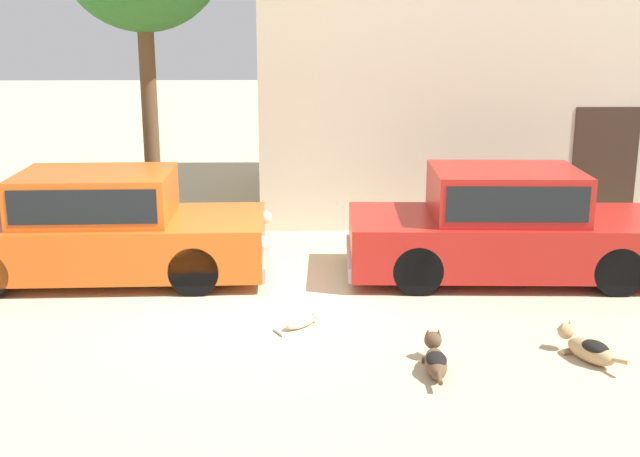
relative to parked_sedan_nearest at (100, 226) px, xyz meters
The scene contains 6 objects.
ground_plane 2.53m from the parked_sedan_nearest, 24.75° to the right, with size 80.00×80.00×0.00m, color #CCB78E.
parked_sedan_nearest is the anchor object (origin of this frame).
parked_sedan_second 5.60m from the parked_sedan_nearest, ahead, with size 4.52×1.93×1.53m.
stray_dog_spotted 5.26m from the parked_sedan_nearest, 37.57° to the right, with size 0.27×1.00×0.34m.
stray_dog_tan 6.53m from the parked_sedan_nearest, 26.98° to the right, with size 0.53×0.90×0.33m.
stray_cat 3.45m from the parked_sedan_nearest, 35.12° to the right, with size 0.55×0.50×0.15m.
Camera 1 is at (0.61, -9.63, 3.46)m, focal length 44.60 mm.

